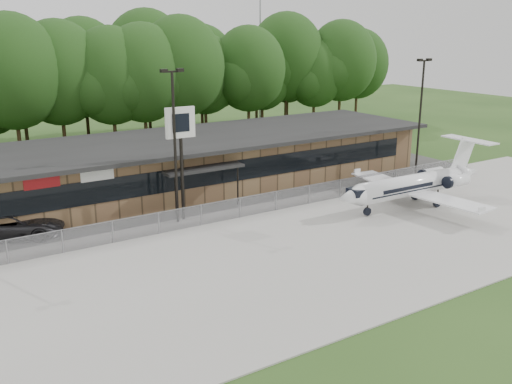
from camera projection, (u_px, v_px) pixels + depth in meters
ground at (416, 298)px, 27.77m from camera, size 160.00×160.00×0.00m
apron at (314, 247)px, 34.24m from camera, size 64.00×18.00×0.08m
parking_lot at (221, 200)px, 43.56m from camera, size 50.00×9.00×0.06m
terminal at (194, 162)px, 46.56m from camera, size 41.00×11.65×4.30m
fence at (252, 205)px, 39.70m from camera, size 46.00×0.04×1.52m
treeline at (115, 79)px, 59.71m from camera, size 72.00×12.00×15.00m
radio_mast at (260, 29)px, 74.55m from camera, size 0.20×0.20×25.00m
light_pole_mid at (175, 136)px, 36.89m from camera, size 1.55×0.30×10.23m
light_pole_right at (421, 109)px, 48.78m from camera, size 1.55×0.30×10.23m
business_jet at (415, 185)px, 41.50m from camera, size 13.74×12.20×4.64m
suv at (14, 225)px, 35.58m from camera, size 6.65×4.84×1.68m
pole_sign at (181, 135)px, 37.44m from camera, size 2.04×0.31×7.75m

